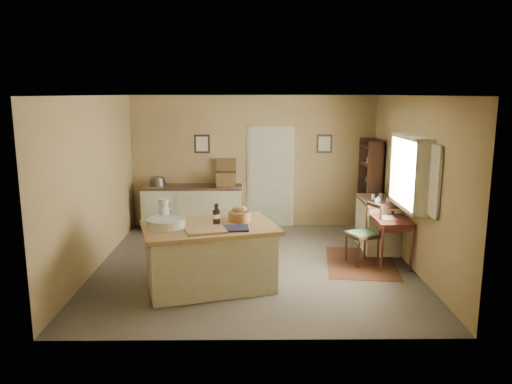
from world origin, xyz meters
TOP-DOWN VIEW (x-y plane):
  - ground at (0.00, 0.00)m, footprint 5.00×5.00m
  - wall_back at (0.00, 2.50)m, footprint 5.00×0.10m
  - wall_front at (0.00, -2.50)m, footprint 5.00×0.10m
  - wall_left at (-2.50, 0.00)m, footprint 0.10×5.00m
  - wall_right at (2.50, 0.00)m, footprint 0.10×5.00m
  - ceiling at (0.00, 0.00)m, footprint 5.00×5.00m
  - door at (0.35, 2.47)m, footprint 0.97×0.06m
  - framed_prints at (0.20, 2.48)m, footprint 2.82×0.02m
  - window at (2.42, -0.20)m, footprint 0.25×1.99m
  - work_island at (-0.65, -0.91)m, footprint 2.08×1.64m
  - sideboard at (-1.24, 2.20)m, footprint 2.01×0.57m
  - rug at (1.75, 0.08)m, footprint 1.29×1.72m
  - writing_desk at (2.20, 0.08)m, footprint 0.54×0.88m
  - desk_chair at (1.75, 0.06)m, footprint 0.59×0.59m
  - right_cabinet at (2.20, 0.87)m, footprint 0.60×1.08m
  - shelving_unit at (2.35, 2.00)m, footprint 0.31×0.83m

SIDE VIEW (x-z plane):
  - ground at x=0.00m, z-range 0.00..0.00m
  - rug at x=1.75m, z-range 0.00..0.01m
  - right_cabinet at x=2.20m, z-range -0.04..0.95m
  - sideboard at x=-1.24m, z-range -0.11..1.07m
  - work_island at x=-0.65m, z-range -0.12..1.08m
  - desk_chair at x=1.75m, z-range 0.00..0.97m
  - writing_desk at x=2.20m, z-range 0.26..1.07m
  - shelving_unit at x=2.35m, z-range 0.00..1.85m
  - door at x=0.35m, z-range 0.00..2.11m
  - wall_back at x=0.00m, z-range 0.00..2.70m
  - wall_front at x=0.00m, z-range 0.00..2.70m
  - wall_left at x=-2.50m, z-range 0.00..2.70m
  - wall_right at x=2.50m, z-range 0.00..2.70m
  - window at x=2.42m, z-range 0.99..2.11m
  - framed_prints at x=0.20m, z-range 1.53..1.91m
  - ceiling at x=0.00m, z-range 2.70..2.70m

